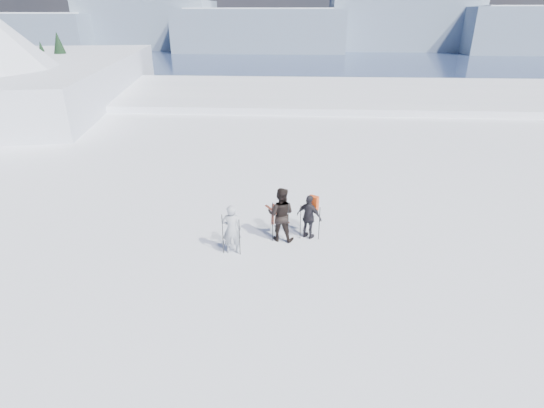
{
  "coord_description": "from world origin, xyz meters",
  "views": [
    {
      "loc": [
        -0.81,
        -7.97,
        6.82
      ],
      "look_at": [
        -1.5,
        3.0,
        1.79
      ],
      "focal_mm": 28.0,
      "sensor_mm": 36.0,
      "label": 1
    }
  ],
  "objects": [
    {
      "name": "skier_pack",
      "position": [
        -0.38,
        4.32,
        0.75
      ],
      "size": [
        0.95,
        0.75,
        1.5
      ],
      "primitive_type": "imported",
      "rotation": [
        0.0,
        0.0,
        2.63
      ],
      "color": "black",
      "rests_on": "ground"
    },
    {
      "name": "near_ridge",
      "position": [
        -26.56,
        29.34,
        -3.48
      ],
      "size": [
        31.37,
        35.68,
        25.62
      ],
      "color": "white",
      "rests_on": "ground"
    },
    {
      "name": "far_mountain_range",
      "position": [
        29.6,
        454.78,
        -7.19
      ],
      "size": [
        770.0,
        110.0,
        53.0
      ],
      "color": "slate",
      "rests_on": "ground"
    },
    {
      "name": "skier_dark",
      "position": [
        -1.29,
        4.15,
        0.9
      ],
      "size": [
        0.98,
        0.82,
        1.8
      ],
      "primitive_type": "imported",
      "rotation": [
        0.0,
        0.0,
        2.97
      ],
      "color": "black",
      "rests_on": "ground"
    },
    {
      "name": "skis_loose",
      "position": [
        -1.58,
        6.02,
        0.01
      ],
      "size": [
        0.99,
        1.7,
        0.03
      ],
      "color": "black",
      "rests_on": "ground"
    },
    {
      "name": "ski_poles",
      "position": [
        -1.49,
        3.81,
        0.64
      ],
      "size": [
        2.97,
        1.16,
        1.37
      ],
      "color": "black",
      "rests_on": "ground"
    },
    {
      "name": "lake_basin",
      "position": [
        0.0,
        30.0,
        -6.5
      ],
      "size": [
        820.0,
        820.0,
        71.62
      ],
      "color": "white",
      "rests_on": "ground"
    },
    {
      "name": "skier_grey",
      "position": [
        -2.74,
        3.24,
        0.8
      ],
      "size": [
        0.61,
        0.42,
        1.6
      ],
      "primitive_type": "imported",
      "rotation": [
        0.0,
        0.0,
        3.21
      ],
      "color": "#9EA2AC",
      "rests_on": "ground"
    },
    {
      "name": "backpack",
      "position": [
        -0.26,
        4.54,
        1.74
      ],
      "size": [
        0.37,
        0.31,
        0.48
      ],
      "primitive_type": "cube",
      "rotation": [
        0.0,
        0.0,
        2.63
      ],
      "color": "#D74314",
      "rests_on": "skier_pack"
    }
  ]
}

